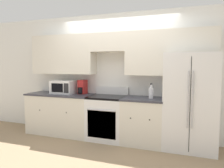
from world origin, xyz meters
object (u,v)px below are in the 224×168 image
Objects in this scene: refrigerator at (190,102)px; microwave at (64,87)px; oven_range at (107,117)px; bottle at (151,93)px.

refrigerator is 2.65m from microwave.
refrigerator is (1.59, 0.04, 0.42)m from oven_range.
oven_range is 3.68× the size of bottle.
bottle is (1.94, -0.04, -0.03)m from microwave.
bottle is at bearing -1.32° from microwave.
oven_range is 1.05m from bottle.
refrigerator is at bearing 3.23° from bottle.
microwave is at bearing 179.89° from refrigerator.
bottle reaches higher than oven_range.
refrigerator is at bearing -0.11° from microwave.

